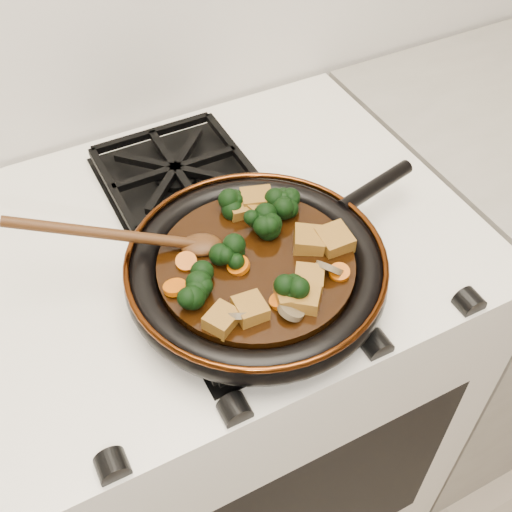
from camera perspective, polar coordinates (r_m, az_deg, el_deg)
name	(u,v)px	position (r m, az deg, el deg)	size (l,w,h in m)	color
stove	(224,391)	(1.32, -2.86, -11.87)	(0.76, 0.60, 0.90)	white
burner_grate_front	(256,293)	(0.86, -0.01, -3.33)	(0.23, 0.23, 0.03)	black
burner_grate_back	(176,173)	(1.04, -7.12, 7.35)	(0.23, 0.23, 0.03)	black
skillet	(257,268)	(0.85, 0.11, -1.12)	(0.47, 0.35, 0.05)	black
braising_sauce	(256,267)	(0.85, 0.00, -0.96)	(0.26, 0.26, 0.02)	black
tofu_cube_0	(222,320)	(0.77, -3.06, -5.69)	(0.04, 0.03, 0.02)	olive
tofu_cube_1	(257,201)	(0.91, 0.10, 4.94)	(0.04, 0.04, 0.02)	olive
tofu_cube_2	(309,241)	(0.86, 4.72, 1.38)	(0.04, 0.04, 0.02)	olive
tofu_cube_3	(240,207)	(0.90, -1.39, 4.39)	(0.04, 0.04, 0.02)	olive
tofu_cube_4	(266,213)	(0.89, 0.89, 3.83)	(0.04, 0.04, 0.02)	olive
tofu_cube_5	(250,309)	(0.78, -0.52, -4.75)	(0.04, 0.04, 0.02)	olive
tofu_cube_6	(292,296)	(0.79, 3.24, -3.56)	(0.04, 0.04, 0.02)	olive
tofu_cube_7	(303,299)	(0.79, 4.19, -3.79)	(0.04, 0.04, 0.02)	olive
tofu_cube_8	(309,279)	(0.81, 4.74, -2.02)	(0.04, 0.04, 0.02)	olive
tofu_cube_9	(335,240)	(0.86, 7.00, 1.41)	(0.04, 0.04, 0.02)	olive
broccoli_floret_0	(291,286)	(0.79, 3.17, -2.72)	(0.06, 0.06, 0.06)	black
broccoli_floret_1	(202,281)	(0.80, -4.86, -2.22)	(0.06, 0.06, 0.05)	black
broccoli_floret_2	(236,202)	(0.91, -1.83, 4.84)	(0.06, 0.06, 0.05)	black
broccoli_floret_3	(288,204)	(0.90, 2.83, 4.64)	(0.06, 0.06, 0.06)	black
broccoli_floret_4	(193,299)	(0.78, -5.62, -3.86)	(0.06, 0.06, 0.06)	black
broccoli_floret_5	(264,227)	(0.86, 0.75, 2.62)	(0.06, 0.06, 0.06)	black
broccoli_floret_6	(232,260)	(0.83, -2.13, -0.36)	(0.06, 0.06, 0.05)	black
broccoli_floret_7	(267,226)	(0.87, 1.02, 2.65)	(0.06, 0.06, 0.05)	black
broccoli_floret_8	(282,206)	(0.90, 2.30, 4.46)	(0.06, 0.06, 0.05)	black
carrot_coin_0	(175,287)	(0.81, -7.21, -2.79)	(0.03, 0.03, 0.01)	#C75205
carrot_coin_1	(311,244)	(0.86, 4.92, 1.05)	(0.03, 0.03, 0.01)	#C75205
carrot_coin_2	(339,272)	(0.83, 7.42, -1.46)	(0.03, 0.03, 0.01)	#C75205
carrot_coin_3	(186,262)	(0.84, -6.22, -0.51)	(0.03, 0.03, 0.01)	#C75205
carrot_coin_4	(239,266)	(0.83, -1.57, -0.87)	(0.03, 0.03, 0.01)	#C75205
carrot_coin_5	(281,300)	(0.79, 2.20, -3.97)	(0.03, 0.03, 0.01)	#C75205
mushroom_slice_0	(291,310)	(0.78, 3.13, -4.85)	(0.03, 0.03, 0.01)	brown
mushroom_slice_1	(238,315)	(0.77, -1.57, -5.30)	(0.03, 0.03, 0.01)	brown
mushroom_slice_2	(329,268)	(0.83, 6.52, -1.10)	(0.04, 0.04, 0.01)	brown
wooden_spoon	(146,238)	(0.85, -9.78, 1.56)	(0.16, 0.09, 0.25)	#44250E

